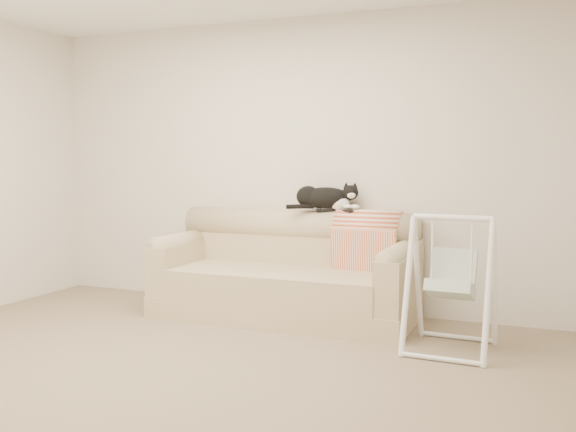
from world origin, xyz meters
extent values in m
plane|color=#7E6A51|center=(0.00, 0.00, 0.00)|extent=(5.00, 5.00, 0.00)
cube|color=beige|center=(0.00, 2.00, 1.30)|extent=(5.00, 0.04, 2.60)
cube|color=tan|center=(0.09, 1.53, 0.09)|extent=(2.20, 0.90, 0.18)
cube|color=tan|center=(0.09, 1.42, 0.30)|extent=(1.80, 0.68, 0.24)
cube|color=tan|center=(0.09, 1.87, 0.43)|extent=(2.20, 0.22, 0.50)
cylinder|color=tan|center=(0.09, 1.87, 0.76)|extent=(2.16, 0.28, 0.28)
cube|color=tan|center=(-0.90, 1.53, 0.39)|extent=(0.20, 0.88, 0.42)
cylinder|color=tan|center=(-0.90, 1.53, 0.60)|extent=(0.18, 0.84, 0.18)
cube|color=tan|center=(1.08, 1.53, 0.39)|extent=(0.20, 0.88, 0.42)
cylinder|color=tan|center=(1.08, 1.53, 0.60)|extent=(0.18, 0.84, 0.18)
cube|color=black|center=(0.36, 1.84, 0.91)|extent=(0.18, 0.13, 0.02)
cube|color=gray|center=(0.36, 1.84, 0.92)|extent=(0.11, 0.08, 0.01)
cube|color=black|center=(0.54, 1.82, 0.91)|extent=(0.17, 0.13, 0.02)
ellipsoid|color=black|center=(0.35, 1.86, 1.01)|extent=(0.48, 0.33, 0.19)
ellipsoid|color=black|center=(0.20, 1.82, 1.02)|extent=(0.25, 0.24, 0.19)
ellipsoid|color=white|center=(0.47, 1.86, 0.97)|extent=(0.20, 0.16, 0.13)
ellipsoid|color=black|center=(0.57, 1.88, 1.06)|extent=(0.17, 0.18, 0.13)
ellipsoid|color=white|center=(0.59, 1.83, 1.04)|extent=(0.09, 0.08, 0.05)
sphere|color=#BF7272|center=(0.59, 1.81, 1.04)|extent=(0.02, 0.02, 0.02)
cone|color=black|center=(0.53, 1.88, 1.12)|extent=(0.08, 0.08, 0.06)
cone|color=black|center=(0.60, 1.90, 1.12)|extent=(0.06, 0.07, 0.06)
sphere|color=#AA811F|center=(0.56, 1.83, 1.07)|extent=(0.02, 0.02, 0.02)
sphere|color=#AA811F|center=(0.60, 1.84, 1.07)|extent=(0.02, 0.02, 0.02)
ellipsoid|color=white|center=(0.55, 1.84, 0.94)|extent=(0.11, 0.12, 0.04)
ellipsoid|color=white|center=(0.61, 1.86, 0.94)|extent=(0.11, 0.12, 0.04)
cylinder|color=black|center=(0.16, 1.73, 0.94)|extent=(0.21, 0.18, 0.04)
cylinder|color=#C24422|center=(0.74, 1.87, 0.76)|extent=(0.55, 0.33, 0.33)
cube|color=#C24422|center=(0.74, 1.70, 0.56)|extent=(0.55, 0.09, 0.42)
cylinder|color=white|center=(1.26, 0.99, 0.47)|extent=(0.06, 0.33, 0.95)
cylinder|color=white|center=(1.27, 1.28, 0.47)|extent=(0.06, 0.33, 0.95)
cylinder|color=white|center=(1.80, 0.97, 0.47)|extent=(0.06, 0.33, 0.95)
cylinder|color=white|center=(1.81, 1.26, 0.47)|extent=(0.06, 0.33, 0.95)
cylinder|color=white|center=(1.54, 1.12, 0.94)|extent=(0.55, 0.07, 0.04)
cylinder|color=white|center=(1.52, 0.83, 0.02)|extent=(0.54, 0.06, 0.03)
cylinder|color=white|center=(1.55, 1.42, 0.02)|extent=(0.54, 0.06, 0.03)
cube|color=white|center=(1.53, 1.09, 0.44)|extent=(0.33, 0.30, 0.18)
cube|color=white|center=(1.54, 1.22, 0.59)|extent=(0.32, 0.16, 0.25)
cylinder|color=white|center=(1.40, 1.13, 0.72)|extent=(0.02, 0.02, 0.45)
cylinder|color=white|center=(1.67, 1.12, 0.72)|extent=(0.02, 0.02, 0.45)
camera|label=1|loc=(2.18, -3.40, 1.34)|focal=40.00mm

